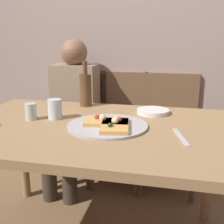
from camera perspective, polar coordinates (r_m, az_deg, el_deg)
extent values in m
cube|color=gray|center=(2.37, 3.14, 18.11)|extent=(6.00, 0.10, 2.60)
cube|color=#99754C|center=(1.41, -4.39, -3.44)|extent=(1.43, 0.94, 0.04)
cylinder|color=#99754C|center=(2.15, -17.90, -8.10)|extent=(0.06, 0.06, 0.71)
cylinder|color=#99754C|center=(1.90, 19.46, -11.51)|extent=(0.06, 0.06, 0.71)
cylinder|color=#ADADB2|center=(1.37, -0.92, -2.84)|extent=(0.40, 0.40, 0.01)
cube|color=tan|center=(1.38, -1.12, -2.03)|extent=(0.24, 0.16, 0.02)
sphere|color=#EAD184|center=(1.38, -1.95, -1.23)|extent=(0.04, 0.04, 0.04)
sphere|color=#2D381E|center=(1.36, 0.47, -1.67)|extent=(0.02, 0.02, 0.02)
sphere|color=#B22D23|center=(1.40, -3.08, -1.06)|extent=(0.03, 0.03, 0.03)
cube|color=tan|center=(1.32, 0.60, -2.89)|extent=(0.16, 0.24, 0.02)
sphere|color=#EAD184|center=(1.33, 0.64, -1.82)|extent=(0.04, 0.04, 0.04)
sphere|color=#2D381E|center=(1.28, -0.39, -2.74)|extent=(0.02, 0.02, 0.02)
sphere|color=#B22D23|center=(1.36, 1.55, -1.56)|extent=(0.03, 0.03, 0.03)
cylinder|color=brown|center=(1.78, -5.50, 4.52)|extent=(0.08, 0.08, 0.21)
cylinder|color=brown|center=(1.76, -5.62, 9.16)|extent=(0.03, 0.03, 0.08)
cylinder|color=#B7C6BC|center=(1.55, -16.44, 0.09)|extent=(0.06, 0.06, 0.09)
cylinder|color=silver|center=(1.53, -11.75, 0.60)|extent=(0.08, 0.08, 0.11)
cylinder|color=white|center=(1.63, 8.49, 0.12)|extent=(0.19, 0.19, 0.02)
cube|color=#B7B7BC|center=(1.26, 14.08, -5.04)|extent=(0.07, 0.22, 0.01)
cube|color=brown|center=(2.33, -7.51, -3.18)|extent=(0.44, 0.44, 0.05)
cube|color=brown|center=(2.45, -6.09, 3.25)|extent=(0.44, 0.04, 0.45)
cylinder|color=brown|center=(2.19, -4.26, -10.98)|extent=(0.04, 0.04, 0.42)
cylinder|color=brown|center=(2.32, -13.40, -9.81)|extent=(0.04, 0.04, 0.42)
cylinder|color=brown|center=(2.53, -1.75, -7.30)|extent=(0.04, 0.04, 0.42)
cylinder|color=brown|center=(2.64, -9.81, -6.51)|extent=(0.04, 0.04, 0.42)
cube|color=brown|center=(2.23, 0.98, -3.83)|extent=(0.44, 0.44, 0.05)
cube|color=brown|center=(2.36, 1.99, 2.88)|extent=(0.44, 0.04, 0.45)
cylinder|color=brown|center=(2.13, 5.01, -11.88)|extent=(0.04, 0.04, 0.42)
cylinder|color=brown|center=(2.20, -5.02, -10.89)|extent=(0.04, 0.04, 0.42)
cylinder|color=brown|center=(2.47, 6.23, -7.94)|extent=(0.04, 0.04, 0.42)
cylinder|color=brown|center=(2.53, -2.41, -7.24)|extent=(0.04, 0.04, 0.42)
cube|color=brown|center=(2.19, 11.64, -4.52)|extent=(0.44, 0.44, 0.05)
cube|color=brown|center=(2.32, 12.06, 2.35)|extent=(0.44, 0.04, 0.45)
cylinder|color=brown|center=(2.12, 16.42, -12.57)|extent=(0.04, 0.04, 0.42)
cylinder|color=brown|center=(2.12, 5.92, -11.96)|extent=(0.04, 0.04, 0.42)
cylinder|color=brown|center=(2.46, 15.93, -8.52)|extent=(0.04, 0.04, 0.42)
cylinder|color=brown|center=(2.46, 7.00, -8.00)|extent=(0.04, 0.04, 0.42)
cube|color=#937A60|center=(2.28, -7.56, 3.20)|extent=(0.36, 0.22, 0.52)
sphere|color=brown|center=(2.23, -7.88, 12.13)|extent=(0.21, 0.21, 0.21)
cylinder|color=#3B3026|center=(2.14, -7.14, -4.81)|extent=(0.12, 0.40, 0.12)
cylinder|color=#3B3026|center=(2.20, -11.08, -4.44)|extent=(0.12, 0.40, 0.12)
cylinder|color=#3B3026|center=(2.06, -8.84, -12.55)|extent=(0.11, 0.11, 0.45)
cylinder|color=#3B3026|center=(2.12, -12.96, -11.93)|extent=(0.11, 0.11, 0.45)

